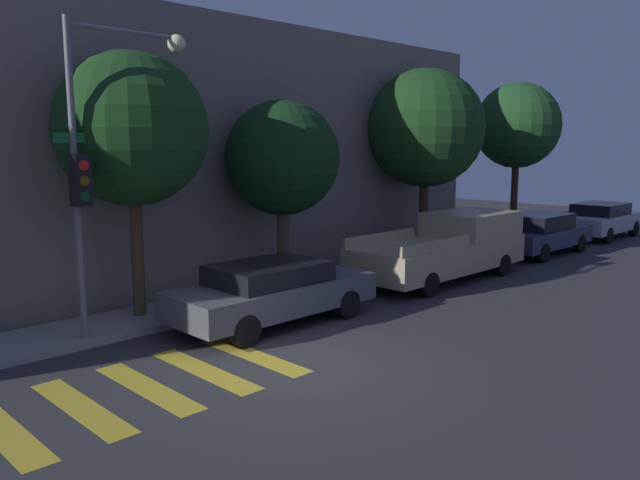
# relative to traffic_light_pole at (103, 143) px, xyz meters

# --- Properties ---
(ground_plane) EXTENTS (60.00, 60.00, 0.00)m
(ground_plane) POSITION_rel_traffic_light_pole_xyz_m (1.49, -3.37, -3.71)
(ground_plane) COLOR #333335
(sidewalk) EXTENTS (26.00, 1.70, 0.14)m
(sidewalk) POSITION_rel_traffic_light_pole_xyz_m (1.49, 0.68, -3.64)
(sidewalk) COLOR gray
(sidewalk) RESTS_ON ground
(building_row) EXTENTS (26.00, 6.00, 6.85)m
(building_row) POSITION_rel_traffic_light_pole_xyz_m (1.49, 4.93, -0.28)
(building_row) COLOR slate
(building_row) RESTS_ON ground
(crosswalk) EXTENTS (6.66, 2.60, 0.00)m
(crosswalk) POSITION_rel_traffic_light_pole_xyz_m (-1.76, -2.57, -3.71)
(crosswalk) COLOR gold
(crosswalk) RESTS_ON ground
(traffic_light_pole) EXTENTS (2.70, 0.56, 5.87)m
(traffic_light_pole) POSITION_rel_traffic_light_pole_xyz_m (0.00, 0.00, 0.00)
(traffic_light_pole) COLOR slate
(traffic_light_pole) RESTS_ON ground
(sedan_near_corner) EXTENTS (4.44, 1.84, 1.28)m
(sedan_near_corner) POSITION_rel_traffic_light_pole_xyz_m (2.88, -1.27, -3.02)
(sedan_near_corner) COLOR #4C5156
(sedan_near_corner) RESTS_ON ground
(pickup_truck) EXTENTS (5.68, 2.09, 1.75)m
(pickup_truck) POSITION_rel_traffic_light_pole_xyz_m (9.24, -1.27, -2.84)
(pickup_truck) COLOR tan
(pickup_truck) RESTS_ON ground
(sedan_middle) EXTENTS (4.44, 1.89, 1.37)m
(sedan_middle) POSITION_rel_traffic_light_pole_xyz_m (14.62, -1.27, -2.99)
(sedan_middle) COLOR #2D3351
(sedan_middle) RESTS_ON ground
(sedan_far_end) EXTENTS (4.40, 1.80, 1.38)m
(sedan_far_end) POSITION_rel_traffic_light_pole_xyz_m (19.96, -1.27, -2.98)
(sedan_far_end) COLOR #B7BABF
(sedan_far_end) RESTS_ON ground
(tree_near_corner) EXTENTS (3.10, 3.10, 5.53)m
(tree_near_corner) POSITION_rel_traffic_light_pole_xyz_m (1.03, 0.82, 0.25)
(tree_near_corner) COLOR #4C3823
(tree_near_corner) RESTS_ON ground
(tree_midblock) EXTENTS (2.85, 2.85, 4.77)m
(tree_midblock) POSITION_rel_traffic_light_pole_xyz_m (5.04, 0.82, -0.38)
(tree_midblock) COLOR brown
(tree_midblock) RESTS_ON ground
(tree_far_end) EXTENTS (3.67, 3.67, 6.01)m
(tree_far_end) POSITION_rel_traffic_light_pole_xyz_m (10.97, 0.82, 0.45)
(tree_far_end) COLOR #42301E
(tree_far_end) RESTS_ON ground
(tree_behind_truck) EXTENTS (3.20, 3.20, 5.98)m
(tree_behind_truck) POSITION_rel_traffic_light_pole_xyz_m (16.81, 0.82, 0.65)
(tree_behind_truck) COLOR #42301E
(tree_behind_truck) RESTS_ON ground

